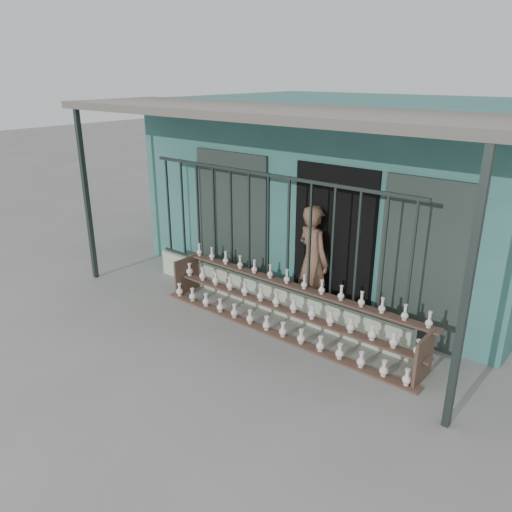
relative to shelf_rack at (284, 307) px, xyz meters
The scene contains 6 objects.
ground 1.16m from the shelf_rack, 126.23° to the right, with size 60.00×60.00×0.00m, color slate.
workshop_building 3.63m from the shelf_rack, 100.88° to the left, with size 7.40×6.60×3.21m.
parapet_wall 0.78m from the shelf_rack, 147.32° to the left, with size 5.00×0.20×0.45m, color #B4C5A9.
security_fence 1.25m from the shelf_rack, 147.32° to the left, with size 5.00×0.04×1.80m.
shelf_rack is the anchor object (origin of this frame).
elderly_woman 0.92m from the shelf_rack, 90.55° to the left, with size 0.65×0.43×1.79m, color brown.
Camera 1 is at (4.61, -4.59, 3.69)m, focal length 35.00 mm.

